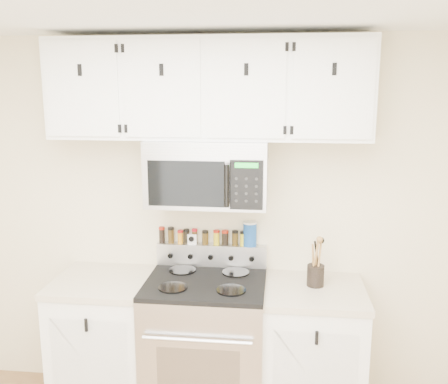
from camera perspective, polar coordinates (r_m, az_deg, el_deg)
name	(u,v)px	position (r m, az deg, el deg)	size (l,w,h in m)	color
back_wall	(212,222)	(3.45, -1.36, -3.44)	(3.50, 0.01, 2.50)	beige
range	(206,346)	(3.44, -2.05, -17.21)	(0.76, 0.65, 1.10)	#B7B7BA
base_cabinet_left	(106,342)	(3.63, -13.28, -16.36)	(0.64, 0.62, 0.92)	white
base_cabinet_right	(312,354)	(3.45, 9.99, -17.80)	(0.64, 0.62, 0.92)	white
microwave	(208,172)	(3.18, -1.85, 2.26)	(0.76, 0.44, 0.42)	#9E9EA3
upper_cabinets	(208,89)	(3.16, -1.86, 11.69)	(2.00, 0.35, 0.62)	white
utensil_crock	(316,274)	(3.26, 10.42, -9.17)	(0.11, 0.11, 0.32)	black
kitchen_timer	(192,239)	(3.46, -3.68, -5.33)	(0.06, 0.05, 0.07)	white
salt_canister	(250,234)	(3.40, 2.98, -4.78)	(0.09, 0.09, 0.17)	#16499B
spice_jar_0	(162,235)	(3.50, -7.11, -4.87)	(0.04, 0.04, 0.11)	black
spice_jar_1	(171,235)	(3.49, -6.08, -4.91)	(0.04, 0.04, 0.11)	#3E2C0F
spice_jar_2	(180,237)	(3.48, -5.01, -5.11)	(0.04, 0.04, 0.09)	orange
spice_jar_3	(187,236)	(3.47, -4.31, -5.07)	(0.04, 0.04, 0.10)	black
spice_jar_4	(195,236)	(3.46, -3.37, -5.07)	(0.04, 0.04, 0.11)	#3F280F
spice_jar_5	(205,237)	(3.45, -2.16, -5.20)	(0.04, 0.04, 0.10)	#412F0F
spice_jar_6	(216,237)	(3.44, -0.87, -5.20)	(0.04, 0.04, 0.10)	gold
spice_jar_7	(225,238)	(3.43, 0.12, -5.23)	(0.05, 0.05, 0.10)	black
spice_jar_8	(235,238)	(3.42, 1.27, -5.25)	(0.04, 0.04, 0.10)	#41300F
spice_jar_9	(243,238)	(3.42, 2.17, -5.31)	(0.04, 0.04, 0.10)	gold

